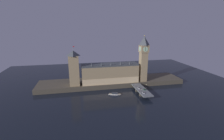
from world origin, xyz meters
The scene contains 16 objects.
ground_plane centered at (0.00, 0.00, 0.00)m, with size 400.00×400.00×0.00m, color black.
embankment centered at (0.00, 39.00, 3.29)m, with size 220.00×42.00×6.58m.
parliament_hall centered at (-4.08, 31.49, 20.38)m, with size 82.34×22.33×33.29m.
clock_tower centered at (45.60, 26.62, 42.72)m, with size 12.58×12.69×68.49m.
victoria_tower centered at (-55.45, 28.30, 31.36)m, with size 13.87×13.87×55.32m.
bridge centered at (32.00, -5.00, 4.37)m, with size 13.25×46.00×5.87m.
car_northbound_lead centered at (29.08, -2.09, 6.59)m, with size 1.97×4.76×1.53m.
car_northbound_trail centered at (29.08, -18.30, 6.62)m, with size 2.04×4.26×1.59m.
car_southbound_lead centered at (34.91, -7.44, 6.49)m, with size 1.95×3.95×1.32m.
pedestrian_near_rail centered at (26.17, -12.31, 6.83)m, with size 0.38×0.38×1.79m.
pedestrian_mid_walk centered at (37.82, -4.97, 6.72)m, with size 0.38×0.38×1.61m.
pedestrian_far_rail centered at (26.17, 5.17, 6.76)m, with size 0.38×0.38×1.67m.
street_lamp_near centered at (25.77, -19.72, 9.89)m, with size 1.34×0.60×6.42m.
street_lamp_mid centered at (38.22, -5.00, 10.04)m, with size 1.34×0.60×6.65m.
street_lamp_far centered at (25.77, 9.72, 9.59)m, with size 1.34×0.60×5.93m.
boat_upstream centered at (-4.55, -3.09, 1.24)m, with size 17.96×9.34×3.39m.
Camera 1 is at (-48.00, -195.19, 87.04)m, focal length 26.00 mm.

